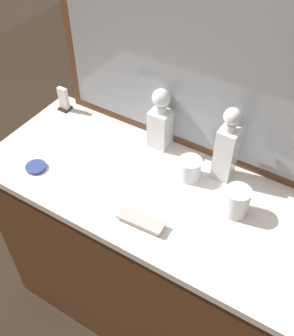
# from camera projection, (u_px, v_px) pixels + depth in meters

# --- Properties ---
(ground_plane) EXTENTS (6.00, 6.00, 0.00)m
(ground_plane) POSITION_uv_depth(u_px,v_px,m) (147.00, 303.00, 2.14)
(ground_plane) COLOR #2D2319
(dresser) EXTENTS (1.28, 0.57, 0.94)m
(dresser) POSITION_uv_depth(u_px,v_px,m) (147.00, 254.00, 1.81)
(dresser) COLOR brown
(dresser) RESTS_ON ground_plane
(dresser_mirror) EXTENTS (1.09, 0.03, 0.75)m
(dresser_mirror) POSITION_uv_depth(u_px,v_px,m) (187.00, 61.00, 1.38)
(dresser_mirror) COLOR brown
(dresser_mirror) RESTS_ON dresser
(crystal_decanter_far_right) EXTENTS (0.07, 0.07, 0.31)m
(crystal_decanter_far_right) POSITION_uv_depth(u_px,v_px,m) (226.00, 151.00, 1.42)
(crystal_decanter_far_right) COLOR white
(crystal_decanter_far_right) RESTS_ON dresser
(crystal_decanter_left) EXTENTS (0.08, 0.08, 0.26)m
(crystal_decanter_left) POSITION_uv_depth(u_px,v_px,m) (161.00, 124.00, 1.57)
(crystal_decanter_left) COLOR white
(crystal_decanter_left) RESTS_ON dresser
(crystal_tumbler_left) EXTENTS (0.09, 0.09, 0.08)m
(crystal_tumbler_left) POSITION_uv_depth(u_px,v_px,m) (190.00, 169.00, 1.48)
(crystal_tumbler_left) COLOR white
(crystal_tumbler_left) RESTS_ON dresser
(crystal_tumbler_front) EXTENTS (0.09, 0.09, 0.11)m
(crystal_tumbler_front) POSITION_uv_depth(u_px,v_px,m) (236.00, 202.00, 1.35)
(crystal_tumbler_front) COLOR white
(crystal_tumbler_front) RESTS_ON dresser
(silver_brush_far_left) EXTENTS (0.17, 0.06, 0.02)m
(silver_brush_far_left) POSITION_uv_depth(u_px,v_px,m) (141.00, 221.00, 1.34)
(silver_brush_far_left) COLOR #B7A88C
(silver_brush_far_left) RESTS_ON dresser
(porcelain_dish) EXTENTS (0.08, 0.08, 0.01)m
(porcelain_dish) POSITION_uv_depth(u_px,v_px,m) (36.00, 167.00, 1.53)
(porcelain_dish) COLOR #33478C
(porcelain_dish) RESTS_ON dresser
(napkin_holder) EXTENTS (0.05, 0.05, 0.11)m
(napkin_holder) POSITION_uv_depth(u_px,v_px,m) (64.00, 100.00, 1.78)
(napkin_holder) COLOR black
(napkin_holder) RESTS_ON dresser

